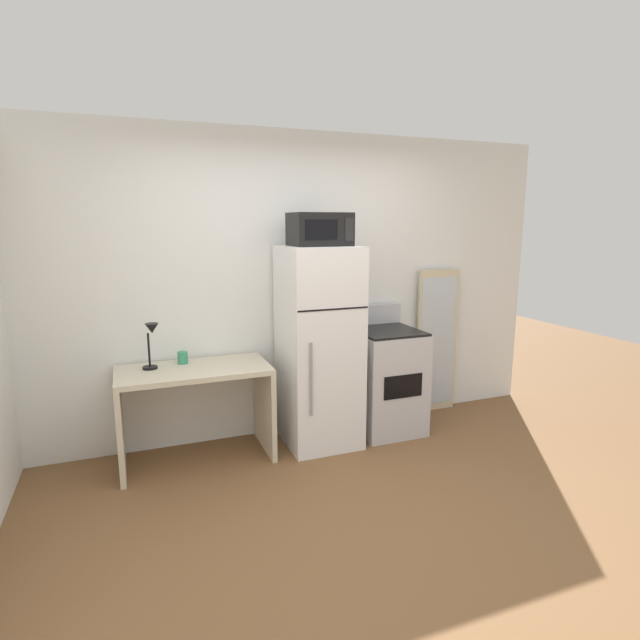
{
  "coord_description": "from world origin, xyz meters",
  "views": [
    {
      "loc": [
        -1.33,
        -2.51,
        1.85
      ],
      "look_at": [
        0.06,
        1.1,
        1.1
      ],
      "focal_mm": 28.49,
      "sensor_mm": 36.0,
      "label": 1
    }
  ],
  "objects_px": {
    "refrigerator": "(319,347)",
    "desk": "(195,396)",
    "coffee_mug": "(183,358)",
    "desk_lamp": "(151,338)",
    "microwave": "(320,229)",
    "leaning_mirror": "(437,341)",
    "oven_range": "(386,379)"
  },
  "relations": [
    {
      "from": "microwave",
      "to": "coffee_mug",
      "type": "bearing_deg",
      "value": 169.69
    },
    {
      "from": "coffee_mug",
      "to": "oven_range",
      "type": "distance_m",
      "value": 1.77
    },
    {
      "from": "refrigerator",
      "to": "leaning_mirror",
      "type": "height_order",
      "value": "refrigerator"
    },
    {
      "from": "desk_lamp",
      "to": "coffee_mug",
      "type": "bearing_deg",
      "value": 18.58
    },
    {
      "from": "coffee_mug",
      "to": "leaning_mirror",
      "type": "xyz_separation_m",
      "value": [
        2.42,
        0.1,
        -0.1
      ]
    },
    {
      "from": "oven_range",
      "to": "leaning_mirror",
      "type": "distance_m",
      "value": 0.78
    },
    {
      "from": "coffee_mug",
      "to": "refrigerator",
      "type": "height_order",
      "value": "refrigerator"
    },
    {
      "from": "desk_lamp",
      "to": "refrigerator",
      "type": "xyz_separation_m",
      "value": [
        1.31,
        -0.1,
        -0.16
      ]
    },
    {
      "from": "refrigerator",
      "to": "leaning_mirror",
      "type": "bearing_deg",
      "value": 11.52
    },
    {
      "from": "desk",
      "to": "desk_lamp",
      "type": "distance_m",
      "value": 0.56
    },
    {
      "from": "coffee_mug",
      "to": "refrigerator",
      "type": "relative_size",
      "value": 0.06
    },
    {
      "from": "leaning_mirror",
      "to": "refrigerator",
      "type": "bearing_deg",
      "value": -168.48
    },
    {
      "from": "oven_range",
      "to": "leaning_mirror",
      "type": "xyz_separation_m",
      "value": [
        0.7,
        0.26,
        0.23
      ]
    },
    {
      "from": "oven_range",
      "to": "leaning_mirror",
      "type": "relative_size",
      "value": 0.79
    },
    {
      "from": "desk_lamp",
      "to": "oven_range",
      "type": "height_order",
      "value": "desk_lamp"
    },
    {
      "from": "desk",
      "to": "refrigerator",
      "type": "xyz_separation_m",
      "value": [
        1.02,
        -0.02,
        0.31
      ]
    },
    {
      "from": "oven_range",
      "to": "refrigerator",
      "type": "bearing_deg",
      "value": -178.37
    },
    {
      "from": "refrigerator",
      "to": "desk",
      "type": "bearing_deg",
      "value": 178.72
    },
    {
      "from": "coffee_mug",
      "to": "leaning_mirror",
      "type": "relative_size",
      "value": 0.07
    },
    {
      "from": "desk",
      "to": "refrigerator",
      "type": "distance_m",
      "value": 1.07
    },
    {
      "from": "refrigerator",
      "to": "microwave",
      "type": "xyz_separation_m",
      "value": [
        0.0,
        -0.02,
        0.96
      ]
    },
    {
      "from": "desk_lamp",
      "to": "microwave",
      "type": "bearing_deg",
      "value": -5.23
    },
    {
      "from": "coffee_mug",
      "to": "oven_range",
      "type": "height_order",
      "value": "oven_range"
    },
    {
      "from": "desk_lamp",
      "to": "microwave",
      "type": "height_order",
      "value": "microwave"
    },
    {
      "from": "desk",
      "to": "leaning_mirror",
      "type": "xyz_separation_m",
      "value": [
        2.36,
        0.25,
        0.18
      ]
    },
    {
      "from": "microwave",
      "to": "leaning_mirror",
      "type": "xyz_separation_m",
      "value": [
        1.34,
        0.29,
        -1.09
      ]
    },
    {
      "from": "desk_lamp",
      "to": "leaning_mirror",
      "type": "xyz_separation_m",
      "value": [
        2.65,
        0.17,
        -0.29
      ]
    },
    {
      "from": "desk_lamp",
      "to": "oven_range",
      "type": "xyz_separation_m",
      "value": [
        1.96,
        -0.08,
        -0.52
      ]
    },
    {
      "from": "coffee_mug",
      "to": "oven_range",
      "type": "xyz_separation_m",
      "value": [
        1.73,
        -0.16,
        -0.33
      ]
    },
    {
      "from": "refrigerator",
      "to": "desk_lamp",
      "type": "bearing_deg",
      "value": 175.69
    },
    {
      "from": "microwave",
      "to": "leaning_mirror",
      "type": "height_order",
      "value": "microwave"
    },
    {
      "from": "desk",
      "to": "desk_lamp",
      "type": "bearing_deg",
      "value": 165.3
    }
  ]
}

